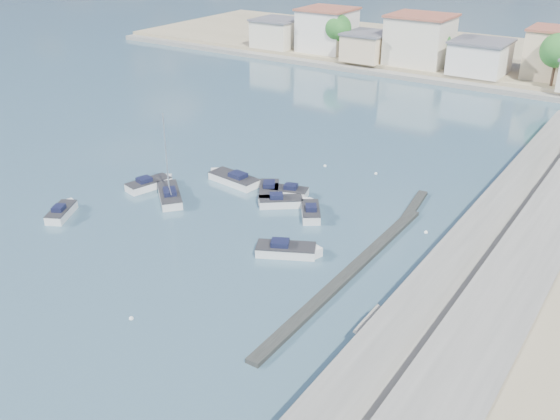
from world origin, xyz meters
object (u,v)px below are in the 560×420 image
Objects in this scene: motorboat_c at (232,179)px; motorboat_h at (289,251)px; motorboat_d at (285,192)px; motorboat_f at (311,211)px; motorboat_e at (151,184)px; sailboat at (169,194)px; motorboat_a at (62,212)px; motorboat_g at (269,193)px; motorboat_b at (283,202)px.

motorboat_c is 1.20× the size of motorboat_h.
motorboat_f is at bearing -27.87° from motorboat_d.
sailboat is (3.40, -0.89, 0.04)m from motorboat_e.
motorboat_a is 22.39m from motorboat_h.
sailboat is (-2.79, -6.60, 0.04)m from motorboat_c.
motorboat_a and motorboat_d have the same top height.
motorboat_e is 1.22× the size of motorboat_f.
motorboat_a is 9.62m from motorboat_e.
motorboat_d is 11.47m from sailboat.
motorboat_d and motorboat_e have the same top height.
motorboat_d is (6.41, 0.26, -0.00)m from motorboat_c.
motorboat_d and motorboat_g have the same top height.
motorboat_d is 1.61m from motorboat_g.
motorboat_f is (10.88, -2.11, -0.00)m from motorboat_c.
motorboat_g is at bearing 167.87° from motorboat_f.
motorboat_c is at bearing 60.78° from motorboat_a.
motorboat_e is (-6.19, -5.71, -0.00)m from motorboat_c.
motorboat_g is 0.57× the size of sailboat.
motorboat_e is at bearing 165.35° from sailboat.
motorboat_a is at bearing -134.07° from motorboat_d.
motorboat_g is at bearing 45.91° from motorboat_a.
motorboat_g is at bearing 158.21° from motorboat_b.
motorboat_b is at bearing 24.57° from sailboat.
sailboat is (5.64, 8.47, 0.04)m from motorboat_a.
motorboat_e is at bearing -137.31° from motorboat_c.
motorboat_c is 1.35× the size of motorboat_d.
motorboat_b and motorboat_h have the same top height.
motorboat_d is 0.93× the size of motorboat_g.
motorboat_f is (19.30, 12.96, -0.00)m from motorboat_a.
motorboat_d is 0.53× the size of sailboat.
sailboat reaches higher than motorboat_g.
motorboat_b is 0.84× the size of motorboat_e.
motorboat_b is 0.68× the size of motorboat_c.
motorboat_h is (21.68, 5.58, -0.00)m from motorboat_a.
motorboat_e is at bearing -168.08° from motorboat_f.
motorboat_g is 0.96× the size of motorboat_h.
motorboat_b and motorboat_d have the same top height.
motorboat_h is (5.63, -7.64, 0.00)m from motorboat_b.
motorboat_e is 19.80m from motorboat_h.
motorboat_e is 12.44m from motorboat_g.
motorboat_a is at bearing -165.56° from motorboat_h.
motorboat_c is 7.16m from sailboat.
motorboat_e is at bearing -164.34° from motorboat_b.
motorboat_f is (17.06, 3.60, -0.00)m from motorboat_e.
motorboat_b is 11.45m from sailboat.
motorboat_c and motorboat_h have the same top height.
motorboat_a is 0.81× the size of motorboat_h.
motorboat_d is 1.12× the size of motorboat_f.
motorboat_f is at bearing -4.72° from motorboat_b.
motorboat_c and motorboat_g have the same top height.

